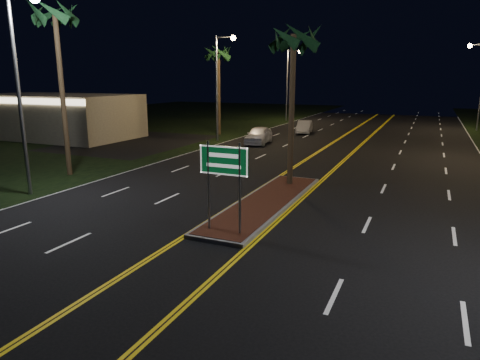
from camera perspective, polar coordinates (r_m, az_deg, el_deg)
The scene contains 14 objects.
ground at distance 13.11m, azimuth -7.56°, elevation -11.23°, with size 120.00×120.00×0.00m, color black.
grass_left at distance 50.81m, azimuth -22.09°, elevation 6.27°, with size 40.00×110.00×0.01m, color black.
median_island at distance 19.01m, azimuth 3.45°, elevation -2.99°, with size 2.25×10.25×0.17m.
highway_sign at distance 14.69m, azimuth -2.18°, elevation 1.47°, with size 1.80×0.08×3.20m.
commercial_building at distance 44.31m, azimuth -23.31°, elevation 7.86°, with size 15.00×8.12×4.00m.
streetlight_left_near at distance 22.05m, azimuth -27.01°, elevation 12.54°, with size 1.91×0.44×9.00m.
streetlight_left_mid at distance 38.09m, azimuth -2.60°, elevation 13.70°, with size 1.91×0.44×9.00m.
streetlight_left_far at distance 56.70m, azimuth 6.69°, elevation 13.51°, with size 1.91×0.44×9.00m.
streetlight_right_far at distance 52.29m, azimuth 29.28°, elevation 11.96°, with size 1.91×0.44×9.00m.
palm_median at distance 21.64m, azimuth 7.15°, elevation 18.16°, with size 2.40×2.40×8.30m.
palm_left_near at distance 26.33m, azimuth -23.45°, elevation 19.42°, with size 2.40×2.40×9.80m.
palm_left_far at distance 42.71m, azimuth -2.88°, elevation 16.46°, with size 2.40×2.40×8.80m.
car_near at distance 36.64m, azimuth 2.50°, elevation 6.19°, with size 2.20×5.14×1.71m, color white.
car_far at distance 44.31m, azimuth 8.59°, elevation 7.14°, with size 1.90×4.43×1.48m, color silver.
Camera 1 is at (6.33, -10.11, 5.43)m, focal length 32.00 mm.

